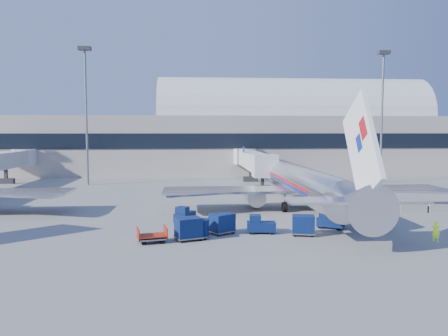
{
  "coord_description": "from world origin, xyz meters",
  "views": [
    {
      "loc": [
        -2.83,
        -43.47,
        8.87
      ],
      "look_at": [
        0.87,
        6.0,
        4.71
      ],
      "focal_mm": 35.0,
      "sensor_mm": 36.0,
      "label": 1
    }
  ],
  "objects": [
    {
      "name": "jetbridge_mid",
      "position": [
        -34.4,
        30.81,
        3.93
      ],
      "size": [
        4.4,
        27.5,
        6.25
      ],
      "color": "silver",
      "rests_on": "ground"
    },
    {
      "name": "cart_solo_near",
      "position": [
        6.68,
        -7.35,
        0.92
      ],
      "size": [
        2.2,
        1.84,
        1.72
      ],
      "rotation": [
        0.0,
        0.0,
        -0.2
      ],
      "color": "#0A1B4D",
      "rests_on": "ground"
    },
    {
      "name": "jetbridge_near",
      "position": [
        7.6,
        30.81,
        3.93
      ],
      "size": [
        4.4,
        27.5,
        6.25
      ],
      "color": "silver",
      "rests_on": "ground"
    },
    {
      "name": "ramp_worker",
      "position": [
        16.8,
        -10.24,
        0.84
      ],
      "size": [
        0.72,
        0.72,
        1.68
      ],
      "primitive_type": "imported",
      "rotation": [
        0.0,
        0.0,
        2.36
      ],
      "color": "#ACFF1A",
      "rests_on": "ground"
    },
    {
      "name": "mast_east",
      "position": [
        30.0,
        30.0,
        14.79
      ],
      "size": [
        2.0,
        1.2,
        22.6
      ],
      "color": "slate",
      "rests_on": "ground"
    },
    {
      "name": "barrier_mid",
      "position": [
        21.3,
        2.0,
        0.45
      ],
      "size": [
        3.0,
        0.55,
        0.9
      ],
      "primitive_type": "cube",
      "color": "#9E9E96",
      "rests_on": "ground"
    },
    {
      "name": "barrier_near",
      "position": [
        18.0,
        2.0,
        0.45
      ],
      "size": [
        3.0,
        0.55,
        0.9
      ],
      "primitive_type": "cube",
      "color": "#9E9E96",
      "rests_on": "ground"
    },
    {
      "name": "cart_open_red",
      "position": [
        -6.0,
        -8.85,
        0.44
      ],
      "size": [
        2.61,
        2.11,
        0.62
      ],
      "rotation": [
        0.0,
        0.0,
        0.24
      ],
      "color": "slate",
      "rests_on": "ground"
    },
    {
      "name": "cart_train_c",
      "position": [
        -3.11,
        -8.25,
        0.99
      ],
      "size": [
        2.53,
        2.23,
        1.86
      ],
      "rotation": [
        0.0,
        0.0,
        0.35
      ],
      "color": "#0A1B4D",
      "rests_on": "ground"
    },
    {
      "name": "airliner_main",
      "position": [
        10.0,
        4.51,
        2.93
      ],
      "size": [
        32.0,
        37.26,
        12.07
      ],
      "color": "silver",
      "rests_on": "ground"
    },
    {
      "name": "mast_west",
      "position": [
        -20.0,
        30.0,
        14.79
      ],
      "size": [
        2.0,
        1.2,
        22.6
      ],
      "color": "slate",
      "rests_on": "ground"
    },
    {
      "name": "ground",
      "position": [
        0.0,
        0.0,
        0.0
      ],
      "size": [
        260.0,
        260.0,
        0.0
      ],
      "primitive_type": "plane",
      "color": "gray",
      "rests_on": "ground"
    },
    {
      "name": "tug_right",
      "position": [
        9.79,
        -4.83,
        0.71
      ],
      "size": [
        2.66,
        2.24,
        1.55
      ],
      "rotation": [
        0.0,
        0.0,
        -0.53
      ],
      "color": "#0A1B4D",
      "rests_on": "ground"
    },
    {
      "name": "tug_lead",
      "position": [
        3.11,
        -6.28,
        0.74
      ],
      "size": [
        2.59,
        1.48,
        1.62
      ],
      "rotation": [
        0.0,
        0.0,
        -0.1
      ],
      "color": "#0A1B4D",
      "rests_on": "ground"
    },
    {
      "name": "tug_left",
      "position": [
        -3.57,
        -1.37,
        0.75
      ],
      "size": [
        2.2,
        2.8,
        1.64
      ],
      "rotation": [
        0.0,
        0.0,
        1.13
      ],
      "color": "#0A1B4D",
      "rests_on": "ground"
    },
    {
      "name": "cart_train_a",
      "position": [
        -0.22,
        -6.23,
        0.94
      ],
      "size": [
        2.51,
        2.38,
        1.76
      ],
      "rotation": [
        0.0,
        0.0,
        0.59
      ],
      "color": "#0A1B4D",
      "rests_on": "ground"
    },
    {
      "name": "terminal",
      "position": [
        -13.6,
        55.96,
        7.52
      ],
      "size": [
        170.0,
        28.15,
        21.0
      ],
      "color": "#B2AA9E",
      "rests_on": "ground"
    },
    {
      "name": "cart_train_b",
      "position": [
        -2.33,
        -7.6,
        0.84
      ],
      "size": [
        1.98,
        1.62,
        1.58
      ],
      "rotation": [
        0.0,
        0.0,
        -0.15
      ],
      "color": "#0A1B4D",
      "rests_on": "ground"
    },
    {
      "name": "barrier_far",
      "position": [
        24.6,
        2.0,
        0.45
      ],
      "size": [
        3.0,
        0.55,
        0.9
      ],
      "primitive_type": "cube",
      "color": "#9E9E96",
      "rests_on": "ground"
    },
    {
      "name": "cart_solo_far",
      "position": [
        13.63,
        -5.53,
        0.87
      ],
      "size": [
        2.3,
        2.15,
        1.62
      ],
      "rotation": [
        0.0,
        0.0,
        -0.54
      ],
      "color": "#0A1B4D",
      "rests_on": "ground"
    }
  ]
}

